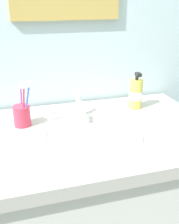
% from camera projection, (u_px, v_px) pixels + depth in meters
% --- Properties ---
extents(tiled_wall_back, '(2.28, 0.04, 2.40)m').
position_uv_depth(tiled_wall_back, '(66.00, 38.00, 1.30)').
color(tiled_wall_back, silver).
rests_on(tiled_wall_back, ground).
extents(vanity_counter, '(1.08, 0.65, 0.88)m').
position_uv_depth(vanity_counter, '(87.00, 213.00, 1.27)').
color(vanity_counter, silver).
rests_on(vanity_counter, ground).
extents(sink_basin, '(0.41, 0.41, 0.10)m').
position_uv_depth(sink_basin, '(92.00, 143.00, 1.07)').
color(sink_basin, white).
rests_on(sink_basin, vanity_counter).
extents(faucet, '(0.02, 0.16, 0.11)m').
position_uv_depth(faucet, '(80.00, 106.00, 1.21)').
color(faucet, silver).
rests_on(faucet, sink_basin).
extents(toothbrush_cup, '(0.07, 0.07, 0.09)m').
position_uv_depth(toothbrush_cup, '(22.00, 116.00, 1.13)').
color(toothbrush_cup, '#D8334C').
rests_on(toothbrush_cup, vanity_counter).
extents(toothbrush_purple, '(0.02, 0.05, 0.17)m').
position_uv_depth(toothbrush_purple, '(21.00, 100.00, 1.14)').
color(toothbrush_purple, purple).
rests_on(toothbrush_purple, toothbrush_cup).
extents(toothbrush_blue, '(0.05, 0.03, 0.20)m').
position_uv_depth(toothbrush_blue, '(27.00, 101.00, 1.09)').
color(toothbrush_blue, blue).
rests_on(toothbrush_blue, toothbrush_cup).
extents(toothbrush_red, '(0.03, 0.03, 0.19)m').
position_uv_depth(toothbrush_red, '(24.00, 102.00, 1.09)').
color(toothbrush_red, red).
rests_on(toothbrush_red, toothbrush_cup).
extents(soap_dispenser, '(0.06, 0.06, 0.18)m').
position_uv_depth(soap_dispenser, '(136.00, 94.00, 1.30)').
color(soap_dispenser, '#DBCC4C').
rests_on(soap_dispenser, vanity_counter).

